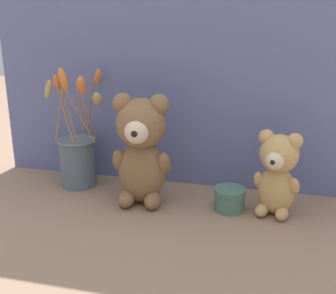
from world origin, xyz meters
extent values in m
plane|color=#8E7056|center=(0.00, 0.00, 0.00)|extent=(4.00, 4.00, 0.00)
cube|color=slate|center=(0.00, 0.17, 0.33)|extent=(1.10, 0.02, 0.66)
ellipsoid|color=olive|center=(-0.07, 0.01, 0.08)|extent=(0.13, 0.11, 0.17)
sphere|color=olive|center=(-0.07, 0.01, 0.21)|extent=(0.13, 0.13, 0.13)
sphere|color=beige|center=(-0.06, -0.04, 0.21)|extent=(0.06, 0.06, 0.06)
sphere|color=black|center=(-0.06, -0.06, 0.21)|extent=(0.02, 0.02, 0.02)
sphere|color=olive|center=(-0.02, 0.01, 0.26)|extent=(0.05, 0.05, 0.05)
sphere|color=olive|center=(-0.11, 0.01, 0.26)|extent=(0.05, 0.05, 0.05)
ellipsoid|color=olive|center=(-0.01, 0.01, 0.11)|extent=(0.04, 0.06, 0.08)
ellipsoid|color=olive|center=(-0.12, 0.00, 0.11)|extent=(0.04, 0.06, 0.08)
ellipsoid|color=olive|center=(-0.03, -0.02, 0.02)|extent=(0.05, 0.07, 0.04)
ellipsoid|color=olive|center=(-0.10, -0.03, 0.02)|extent=(0.05, 0.07, 0.04)
ellipsoid|color=tan|center=(0.27, 0.02, 0.06)|extent=(0.11, 0.09, 0.12)
sphere|color=tan|center=(0.27, 0.02, 0.16)|extent=(0.09, 0.09, 0.09)
sphere|color=beige|center=(0.26, -0.01, 0.15)|extent=(0.05, 0.05, 0.05)
sphere|color=black|center=(0.26, -0.03, 0.15)|extent=(0.01, 0.01, 0.01)
sphere|color=tan|center=(0.31, 0.01, 0.19)|extent=(0.04, 0.04, 0.04)
sphere|color=tan|center=(0.24, 0.03, 0.19)|extent=(0.04, 0.04, 0.04)
ellipsoid|color=tan|center=(0.31, 0.01, 0.08)|extent=(0.04, 0.05, 0.06)
ellipsoid|color=tan|center=(0.23, 0.03, 0.08)|extent=(0.04, 0.05, 0.06)
ellipsoid|color=tan|center=(0.29, -0.01, 0.02)|extent=(0.04, 0.06, 0.03)
ellipsoid|color=tan|center=(0.24, 0.00, 0.02)|extent=(0.04, 0.06, 0.03)
cylinder|color=slate|center=(-0.28, 0.07, 0.07)|extent=(0.10, 0.10, 0.14)
torus|color=slate|center=(-0.28, 0.07, 0.13)|extent=(0.11, 0.11, 0.01)
cylinder|color=#9E7542|center=(-0.25, 0.06, 0.22)|extent=(0.01, 0.02, 0.16)
ellipsoid|color=orange|center=(-0.25, 0.06, 0.30)|extent=(0.03, 0.03, 0.04)
cylinder|color=#9E7542|center=(-0.28, 0.03, 0.23)|extent=(0.04, 0.01, 0.18)
ellipsoid|color=orange|center=(-0.28, 0.01, 0.32)|extent=(0.04, 0.02, 0.06)
cylinder|color=#9E7542|center=(-0.23, 0.06, 0.20)|extent=(0.02, 0.06, 0.12)
ellipsoid|color=tan|center=(-0.20, 0.06, 0.26)|extent=(0.03, 0.04, 0.04)
cylinder|color=#9E7542|center=(-0.24, 0.03, 0.22)|extent=(0.06, 0.05, 0.16)
ellipsoid|color=#C65B28|center=(-0.22, 0.00, 0.30)|extent=(0.04, 0.04, 0.05)
cylinder|color=#9E7542|center=(-0.33, 0.07, 0.21)|extent=(0.01, 0.06, 0.14)
ellipsoid|color=tan|center=(-0.35, 0.08, 0.28)|extent=(0.02, 0.04, 0.06)
cylinder|color=#9E7542|center=(-0.25, 0.11, 0.22)|extent=(0.05, 0.04, 0.17)
ellipsoid|color=orange|center=(-0.23, 0.14, 0.31)|extent=(0.04, 0.04, 0.05)
cylinder|color=#9E7542|center=(-0.29, 0.03, 0.22)|extent=(0.05, 0.01, 0.17)
ellipsoid|color=#C65B28|center=(-0.29, 0.01, 0.31)|extent=(0.03, 0.02, 0.04)
cylinder|color=#47705B|center=(0.16, 0.01, 0.02)|extent=(0.08, 0.08, 0.05)
cylinder|color=#47705B|center=(0.16, 0.01, 0.05)|extent=(0.08, 0.08, 0.01)
camera|label=1|loc=(0.25, -0.97, 0.48)|focal=45.00mm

